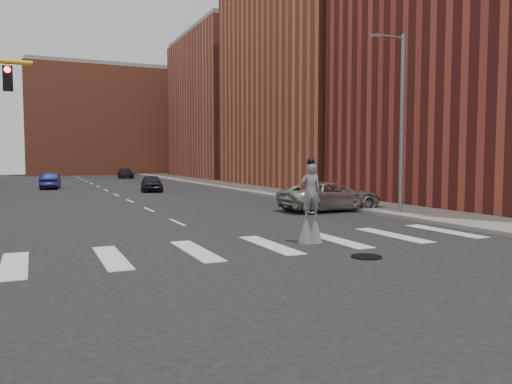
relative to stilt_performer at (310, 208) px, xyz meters
name	(u,v)px	position (x,y,z in m)	size (l,w,h in m)	color
ground_plane	(246,253)	(-2.73, -0.81, -1.20)	(160.00, 160.00, 0.00)	black
sidewalk_right	(266,190)	(9.77, 24.19, -1.11)	(5.00, 90.00, 0.18)	slate
manhole	(366,257)	(0.27, -2.81, -1.18)	(0.90, 0.90, 0.04)	black
building_mid	(330,68)	(19.27, 29.19, 10.80)	(16.00, 22.00, 24.00)	#AC5136
building_far	(240,109)	(19.27, 53.19, 8.80)	(16.00, 22.00, 20.00)	#AF5240
building_backdrop	(105,123)	(3.27, 77.19, 7.80)	(26.00, 14.00, 18.00)	#AC5136
streetlight	(400,118)	(8.17, 5.19, 3.70)	(2.05, 0.20, 9.00)	slate
stilt_performer	(310,208)	(0.00, 0.00, 0.00)	(0.83, 0.63, 2.93)	#341F14
suv_crossing	(330,196)	(6.27, 8.54, -0.39)	(2.67, 5.78, 1.61)	#A8A79F
car_near	(152,183)	(0.65, 28.01, -0.48)	(1.69, 4.19, 1.43)	black
car_mid	(50,181)	(-7.17, 35.54, -0.47)	(1.54, 4.40, 1.45)	#161A4E
car_far	(126,173)	(3.18, 56.35, -0.52)	(1.89, 4.65, 1.35)	black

